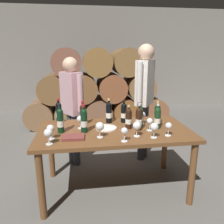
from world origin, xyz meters
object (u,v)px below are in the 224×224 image
at_px(wine_bottle_0, 59,112).
at_px(wine_bottle_7, 60,120).
at_px(wine_glass_6, 169,126).
at_px(taster_seated_left, 72,103).
at_px(dining_table, 114,137).
at_px(wine_glass_0, 100,127).
at_px(serving_plate, 106,128).
at_px(wine_glass_5, 137,126).
at_px(wine_bottle_3, 129,118).
at_px(wine_glass_3, 154,127).
at_px(wine_bottle_9, 157,118).
at_px(tasting_notebook, 73,137).
at_px(wine_bottle_6, 84,120).
at_px(wine_glass_8, 142,115).
at_px(wine_glass_2, 125,132).
at_px(wine_glass_9, 48,133).
at_px(wine_bottle_2, 83,115).
at_px(sommelier_presenting, 145,92).
at_px(wine_glass_1, 150,122).
at_px(wine_bottle_1, 139,119).
at_px(wine_bottle_4, 140,116).
at_px(wine_bottle_5, 109,112).
at_px(wine_bottle_10, 124,113).
at_px(wine_glass_7, 50,129).
at_px(wine_bottle_8, 157,114).
at_px(wine_glass_4, 80,119).

height_order(wine_bottle_0, wine_bottle_7, wine_bottle_7).
xyz_separation_m(wine_glass_6, taster_seated_left, (-1.01, 0.99, 0.06)).
height_order(dining_table, wine_glass_0, wine_glass_0).
xyz_separation_m(wine_bottle_0, serving_plate, (0.55, -0.31, -0.12)).
bearing_deg(wine_glass_5, wine_glass_0, 176.00).
distance_m(wine_bottle_3, wine_glass_3, 0.37).
bearing_deg(wine_bottle_9, tasting_notebook, -168.74).
distance_m(wine_bottle_6, wine_glass_8, 0.73).
distance_m(wine_bottle_3, wine_glass_8, 0.24).
bearing_deg(wine_bottle_7, wine_glass_2, -28.24).
bearing_deg(wine_bottle_0, wine_glass_9, -93.07).
distance_m(wine_bottle_2, wine_bottle_3, 0.55).
bearing_deg(wine_bottle_0, wine_bottle_2, -24.18).
distance_m(wine_bottle_2, taster_seated_left, 0.52).
bearing_deg(wine_glass_9, sommelier_presenting, 41.19).
bearing_deg(wine_glass_1, tasting_notebook, -171.70).
bearing_deg(wine_bottle_3, wine_glass_8, 35.08).
xyz_separation_m(wine_bottle_3, wine_glass_2, (-0.12, -0.37, -0.02)).
xyz_separation_m(wine_bottle_1, wine_bottle_4, (0.04, 0.11, -0.01)).
bearing_deg(wine_bottle_5, wine_glass_0, -107.79).
height_order(wine_bottle_1, tasting_notebook, wine_bottle_1).
xyz_separation_m(wine_bottle_7, wine_bottle_10, (0.74, 0.26, -0.01)).
bearing_deg(wine_bottle_9, wine_glass_7, -171.56).
xyz_separation_m(dining_table, wine_bottle_2, (-0.35, 0.22, 0.22)).
bearing_deg(wine_glass_8, wine_glass_1, -86.07).
distance_m(wine_bottle_0, wine_bottle_6, 0.50).
xyz_separation_m(wine_glass_1, wine_glass_9, (-1.05, -0.24, 0.01)).
bearing_deg(wine_glass_8, wine_bottle_6, -164.16).
relative_size(wine_glass_2, sommelier_presenting, 0.08).
height_order(wine_bottle_4, wine_glass_0, wine_bottle_4).
height_order(wine_bottle_3, wine_glass_1, wine_bottle_3).
xyz_separation_m(wine_glass_5, taster_seated_left, (-0.68, 0.96, 0.05)).
bearing_deg(wine_bottle_2, wine_bottle_0, 155.82).
bearing_deg(wine_bottle_1, wine_bottle_7, 177.93).
xyz_separation_m(wine_bottle_2, wine_bottle_8, (0.88, -0.10, -0.00)).
relative_size(wine_bottle_0, wine_bottle_8, 1.07).
bearing_deg(wine_bottle_5, wine_bottle_8, -14.05).
xyz_separation_m(wine_glass_2, wine_glass_4, (-0.42, 0.44, 0.00)).
bearing_deg(wine_bottle_6, wine_glass_9, -139.84).
xyz_separation_m(wine_bottle_6, tasting_notebook, (-0.11, -0.17, -0.12)).
relative_size(wine_bottle_0, wine_glass_8, 2.02).
distance_m(wine_bottle_0, wine_bottle_5, 0.61).
xyz_separation_m(wine_bottle_0, wine_bottle_6, (0.30, -0.39, 0.00)).
xyz_separation_m(wine_glass_9, taster_seated_left, (0.19, 1.05, 0.05)).
distance_m(wine_glass_7, wine_glass_8, 1.09).
bearing_deg(wine_glass_3, wine_bottle_1, 110.00).
bearing_deg(sommelier_presenting, wine_glass_7, -142.45).
bearing_deg(dining_table, wine_glass_9, -154.22).
xyz_separation_m(wine_bottle_3, serving_plate, (-0.25, 0.02, -0.11)).
xyz_separation_m(wine_bottle_3, wine_glass_4, (-0.54, 0.07, -0.01)).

